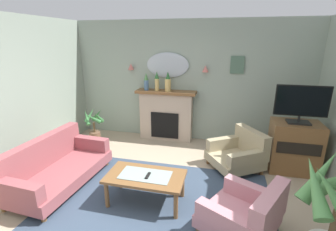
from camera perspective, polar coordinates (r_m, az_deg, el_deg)
floor at (r=3.57m, az=-3.65°, el=-22.99°), size 6.26×6.56×0.10m
wall_back at (r=5.56m, az=4.77°, el=7.86°), size 6.26×0.10×2.68m
patterned_rug at (r=3.68m, az=-2.69°, el=-20.38°), size 3.20×2.40×0.01m
fireplace at (r=5.62m, az=-0.47°, el=-0.05°), size 1.36×0.36×1.16m
mantel_vase_centre at (r=5.53m, az=-5.13°, el=7.91°), size 0.10×0.10×0.39m
mantel_vase_left at (r=5.45m, az=-2.62°, el=8.15°), size 0.10×0.10×0.43m
mantel_vase_right at (r=5.39m, az=-0.04°, el=7.73°), size 0.13×0.13×0.43m
wall_mirror at (r=5.52m, az=-0.13°, el=11.73°), size 0.96×0.06×0.56m
wall_sconce_left at (r=5.74m, az=-8.69°, el=11.26°), size 0.14×0.14×0.14m
wall_sconce_right at (r=5.34m, az=8.80°, el=10.80°), size 0.14×0.14×0.14m
framed_picture at (r=5.37m, az=15.95°, el=11.35°), size 0.28×0.03×0.36m
coffee_table at (r=3.55m, az=-5.31°, el=-14.54°), size 1.10×0.60×0.45m
tv_remote at (r=3.48m, az=-4.75°, el=-13.93°), size 0.04×0.16×0.02m
floral_couch at (r=4.37m, az=-24.98°, el=-10.70°), size 0.97×1.77×0.76m
armchair_in_corner at (r=4.62m, az=16.37°, el=-8.38°), size 1.13×1.12×0.71m
armchair_beside_couch at (r=3.21m, az=17.93°, el=-21.09°), size 1.10×1.09×0.71m
tv_cabinet at (r=4.86m, az=27.43°, el=-6.53°), size 0.80×0.57×0.90m
tv_flatscreen at (r=4.60m, az=28.86°, el=2.49°), size 0.84×0.24×0.65m
potted_plant_small_fern at (r=5.79m, az=-16.98°, el=-2.40°), size 0.48×0.47×0.77m
potted_plant_corner_palm at (r=2.92m, az=34.65°, el=-19.66°), size 0.76×0.80×1.27m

